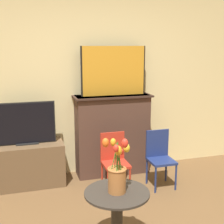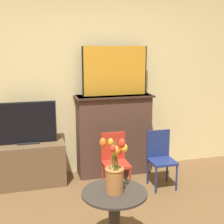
# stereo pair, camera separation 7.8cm
# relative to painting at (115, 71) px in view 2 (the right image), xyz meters

# --- Properties ---
(wall_back) EXTENTS (8.00, 0.06, 2.70)m
(wall_back) POSITION_rel_painting_xyz_m (-0.33, 0.19, -0.12)
(wall_back) COLOR beige
(wall_back) RESTS_ON ground
(fireplace_mantel) EXTENTS (1.08, 0.38, 1.13)m
(fireplace_mantel) POSITION_rel_painting_xyz_m (-0.02, -0.01, -0.89)
(fireplace_mantel) COLOR #4C3328
(fireplace_mantel) RESTS_ON ground
(painting) EXTENTS (0.91, 0.03, 0.67)m
(painting) POSITION_rel_painting_xyz_m (0.00, 0.00, 0.00)
(painting) COLOR black
(painting) RESTS_ON fireplace_mantel
(tv_stand) EXTENTS (0.91, 0.44, 0.56)m
(tv_stand) POSITION_rel_painting_xyz_m (-1.19, -0.08, -1.19)
(tv_stand) COLOR brown
(tv_stand) RESTS_ON ground
(tv_monitor) EXTENTS (0.73, 0.12, 0.55)m
(tv_monitor) POSITION_rel_painting_xyz_m (-1.19, -0.07, -0.64)
(tv_monitor) COLOR black
(tv_monitor) RESTS_ON tv_stand
(chair_red) EXTENTS (0.31, 0.31, 0.73)m
(chair_red) POSITION_rel_painting_xyz_m (-0.15, -0.52, -1.05)
(chair_red) COLOR #B22D1E
(chair_red) RESTS_ON ground
(chair_blue) EXTENTS (0.31, 0.31, 0.73)m
(chair_blue) POSITION_rel_painting_xyz_m (0.45, -0.58, -1.05)
(chair_blue) COLOR navy
(chair_blue) RESTS_ON ground
(side_table) EXTENTS (0.57, 0.57, 0.56)m
(side_table) POSITION_rel_painting_xyz_m (-0.48, -1.69, -1.10)
(side_table) COLOR #332D28
(side_table) RESTS_ON ground
(vase_tulips) EXTENTS (0.25, 0.21, 0.50)m
(vase_tulips) POSITION_rel_painting_xyz_m (-0.48, -1.69, -0.72)
(vase_tulips) COLOR #AD6B38
(vase_tulips) RESTS_ON side_table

